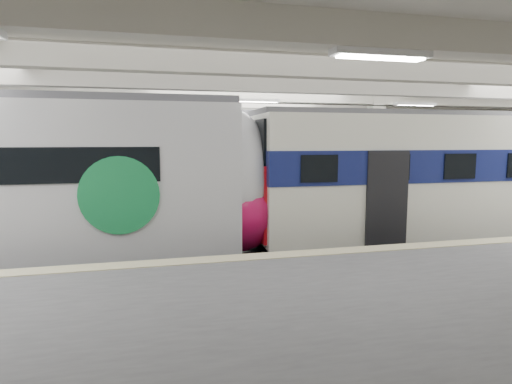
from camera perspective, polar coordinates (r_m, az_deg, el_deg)
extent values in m
cube|color=black|center=(13.10, 2.14, -9.42)|extent=(36.00, 24.00, 0.10)
cube|color=silver|center=(12.72, 2.25, 15.57)|extent=(36.00, 24.00, 0.20)
cube|color=beige|center=(22.37, -4.90, 4.63)|extent=(30.00, 0.10, 5.50)
cube|color=#515154|center=(7.26, 17.17, -18.55)|extent=(30.00, 7.00, 1.10)
cube|color=beige|center=(9.82, 7.43, -8.04)|extent=(30.00, 0.50, 0.02)
cube|color=beige|center=(15.12, -12.04, 3.41)|extent=(0.50, 0.50, 5.50)
cube|color=beige|center=(17.32, 15.51, 3.74)|extent=(0.50, 0.50, 5.50)
cube|color=beige|center=(12.68, 2.25, 14.23)|extent=(30.00, 18.00, 0.50)
cube|color=#59544C|center=(13.07, 2.14, -8.88)|extent=(30.00, 1.52, 0.16)
cube|color=#59544C|center=(18.27, -2.61, -4.31)|extent=(30.00, 1.52, 0.16)
cylinder|color=black|center=(12.62, 2.24, 11.76)|extent=(30.00, 0.03, 0.03)
cylinder|color=black|center=(17.95, -2.69, 10.31)|extent=(30.00, 0.03, 0.03)
cube|color=white|center=(10.74, 5.27, 13.76)|extent=(26.00, 8.40, 0.12)
ellipsoid|color=silver|center=(12.34, -3.34, 1.79)|extent=(2.40, 2.96, 3.99)
ellipsoid|color=#BD0F4A|center=(12.47, -2.77, -2.30)|extent=(2.55, 3.03, 2.44)
cylinder|color=#188947|center=(10.65, -17.75, -0.45)|extent=(1.88, 0.06, 1.88)
cube|color=white|center=(15.57, 25.00, 1.82)|extent=(13.55, 2.97, 3.86)
cube|color=navy|center=(15.54, 25.08, 3.52)|extent=(13.59, 3.03, 0.94)
cube|color=red|center=(12.56, -0.19, -1.08)|extent=(0.08, 2.52, 2.12)
cube|color=black|center=(12.43, -0.20, 6.33)|extent=(0.08, 2.38, 1.39)
cube|color=#4C4C51|center=(15.54, 25.38, 9.21)|extent=(13.55, 2.32, 0.16)
cube|color=black|center=(15.86, 24.61, -5.67)|extent=(13.55, 2.08, 0.70)
cube|color=silver|center=(17.65, -17.45, 3.11)|extent=(15.20, 3.20, 4.12)
cube|color=#188947|center=(17.63, -17.52, 4.86)|extent=(15.24, 3.26, 0.87)
cube|color=#4C4C51|center=(17.65, -17.71, 10.14)|extent=(15.20, 2.66, 0.16)
cube|color=black|center=(17.93, -17.19, -4.11)|extent=(15.20, 2.87, 0.60)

